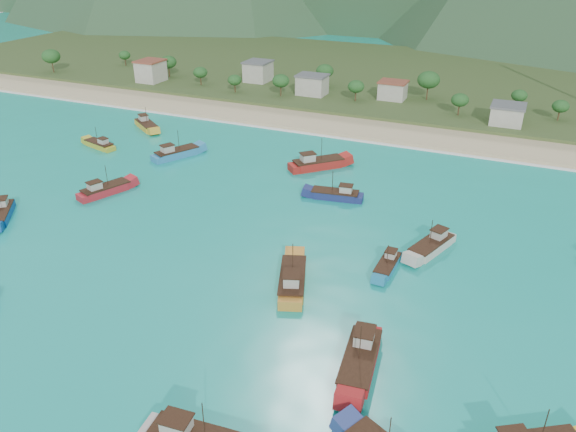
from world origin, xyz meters
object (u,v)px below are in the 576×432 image
at_px(boat_11, 100,145).
at_px(boat_27, 146,126).
at_px(boat_14, 360,361).
at_px(boat_16, 388,266).
at_px(boat_15, 292,281).
at_px(boat_7, 105,190).
at_px(boat_0, 317,164).
at_px(boat_17, 176,154).
at_px(boat_19, 336,195).
at_px(boat_25, 432,246).
at_px(boat_8, 1,214).

xyz_separation_m(boat_11, boat_27, (1.33, 16.93, 0.17)).
relative_size(boat_14, boat_16, 1.50).
bearing_deg(boat_15, boat_14, -61.35).
bearing_deg(boat_7, boat_0, 62.53).
xyz_separation_m(boat_7, boat_27, (-18.05, 38.08, 0.02)).
bearing_deg(boat_11, boat_16, -93.18).
bearing_deg(boat_17, boat_14, -13.27).
height_order(boat_0, boat_11, boat_0).
distance_m(boat_11, boat_19, 62.69).
relative_size(boat_17, boat_25, 1.05).
height_order(boat_0, boat_16, boat_0).
bearing_deg(boat_17, boat_11, -147.58).
relative_size(boat_8, boat_25, 0.90).
bearing_deg(boat_16, boat_11, -16.58).
height_order(boat_8, boat_25, boat_25).
bearing_deg(boat_8, boat_7, -160.49).
xyz_separation_m(boat_11, boat_14, (81.11, -48.79, 0.31)).
xyz_separation_m(boat_7, boat_19, (43.14, 16.58, -0.05)).
height_order(boat_14, boat_25, boat_14).
bearing_deg(boat_27, boat_25, 102.44).
xyz_separation_m(boat_8, boat_15, (57.82, 0.92, 0.20)).
distance_m(boat_7, boat_11, 28.68).
height_order(boat_15, boat_16, boat_15).
bearing_deg(boat_0, boat_11, -125.79).
bearing_deg(boat_15, boat_8, 160.79).
xyz_separation_m(boat_15, boat_19, (-4.31, 31.71, -0.20)).
bearing_deg(boat_7, boat_11, 153.59).
distance_m(boat_0, boat_17, 33.28).
height_order(boat_17, boat_25, boat_17).
bearing_deg(boat_0, boat_19, -10.89).
bearing_deg(boat_27, boat_17, 87.61).
bearing_deg(boat_25, boat_7, 22.58).
distance_m(boat_7, boat_25, 64.38).
bearing_deg(boat_15, boat_25, 28.22).
bearing_deg(boat_15, boat_0, 86.50).
relative_size(boat_14, boat_19, 1.18).
bearing_deg(boat_27, boat_8, 43.14).
height_order(boat_15, boat_27, boat_15).
bearing_deg(boat_11, boat_19, -79.22).
bearing_deg(boat_0, boat_27, -144.03).
relative_size(boat_15, boat_25, 1.13).
bearing_deg(boat_8, boat_25, 157.24).
relative_size(boat_14, boat_27, 1.17).
height_order(boat_0, boat_27, boat_0).
bearing_deg(boat_27, boat_19, 105.70).
relative_size(boat_8, boat_15, 0.79).
relative_size(boat_0, boat_15, 0.91).
relative_size(boat_15, boat_16, 1.51).
xyz_separation_m(boat_0, boat_25, (30.29, -26.22, -0.19)).
distance_m(boat_15, boat_16, 15.71).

